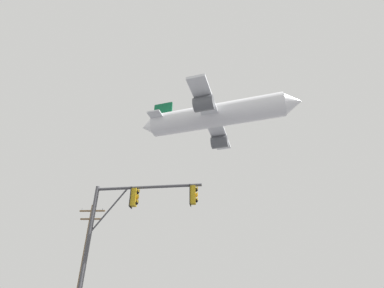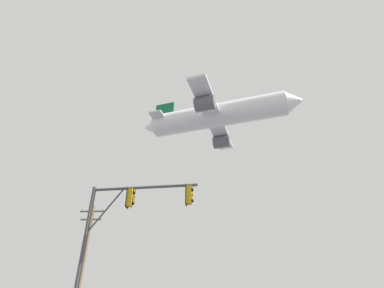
{
  "view_description": "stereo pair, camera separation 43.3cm",
  "coord_description": "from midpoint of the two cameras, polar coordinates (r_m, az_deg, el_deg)",
  "views": [
    {
      "loc": [
        0.47,
        -4.79,
        1.41
      ],
      "look_at": [
        -0.26,
        20.76,
        16.05
      ],
      "focal_mm": 26.16,
      "sensor_mm": 36.0,
      "label": 1
    },
    {
      "loc": [
        0.91,
        -4.77,
        1.41
      ],
      "look_at": [
        -0.26,
        20.76,
        16.05
      ],
      "focal_mm": 26.16,
      "sensor_mm": 36.0,
      "label": 2
    }
  ],
  "objects": [
    {
      "name": "utility_pole",
      "position": [
        25.58,
        -21.59,
        -20.44
      ],
      "size": [
        2.2,
        0.28,
        8.87
      ],
      "color": "brown",
      "rests_on": "ground"
    },
    {
      "name": "airplane",
      "position": [
        53.19,
        4.67,
        5.71
      ],
      "size": [
        30.62,
        23.65,
        8.4
      ],
      "color": "white"
    },
    {
      "name": "signal_pole_near",
      "position": [
        14.54,
        -13.79,
        -14.51
      ],
      "size": [
        5.58,
        0.77,
        6.77
      ],
      "color": "#4C4C51",
      "rests_on": "ground"
    }
  ]
}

